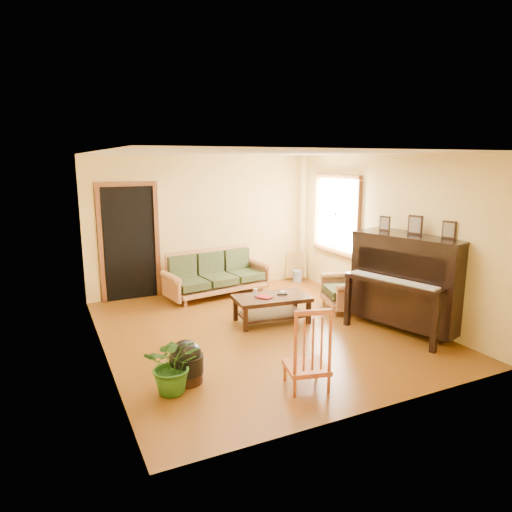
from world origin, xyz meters
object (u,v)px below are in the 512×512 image
potted_plant (173,364)px  footstool (187,366)px  armchair (346,286)px  coffee_table (272,309)px  ceramic_crock (297,276)px  piano (409,283)px  sofa (217,274)px  red_chair (307,347)px

potted_plant → footstool: bearing=41.6°
armchair → footstool: (-3.22, -1.35, -0.23)m
coffee_table → ceramic_crock: 2.53m
footstool → potted_plant: potted_plant is taller
armchair → footstool: size_ratio=2.12×
piano → potted_plant: piano is taller
sofa → armchair: (1.67, -1.72, -0.00)m
coffee_table → footstool: coffee_table is taller
sofa → potted_plant: (-1.74, -3.25, -0.09)m
sofa → armchair: size_ratio=2.35×
armchair → coffee_table: bearing=-164.4°
coffee_table → footstool: size_ratio=2.95×
coffee_table → potted_plant: potted_plant is taller
sofa → armchair: bearing=-54.9°
sofa → red_chair: 3.79m
sofa → coffee_table: size_ratio=1.69×
coffee_table → ceramic_crock: coffee_table is taller
piano → footstool: piano is taller
piano → ceramic_crock: bearing=75.0°
footstool → red_chair: size_ratio=0.41×
coffee_table → potted_plant: (-1.99, -1.51, 0.12)m
red_chair → potted_plant: size_ratio=1.45×
coffee_table → ceramic_crock: bearing=50.2°
armchair → ceramic_crock: (0.19, 1.93, -0.30)m
footstool → potted_plant: size_ratio=0.59×
red_chair → ceramic_crock: (2.23, 3.97, -0.36)m
footstool → ceramic_crock: (3.41, 3.28, -0.07)m
coffee_table → armchair: size_ratio=1.39×
sofa → coffee_table: 1.76m
potted_plant → red_chair: bearing=-20.8°
piano → sofa: bearing=107.5°
coffee_table → armchair: bearing=0.4°
footstool → coffee_table: bearing=36.8°
piano → red_chair: 2.51m
ceramic_crock → potted_plant: (-3.60, -3.45, 0.21)m
sofa → potted_plant: bearing=-127.2°
coffee_table → armchair: 1.44m
coffee_table → red_chair: size_ratio=1.20×
piano → red_chair: size_ratio=1.69×
red_chair → ceramic_crock: bearing=74.2°
footstool → ceramic_crock: footstool is taller
sofa → ceramic_crock: sofa is taller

